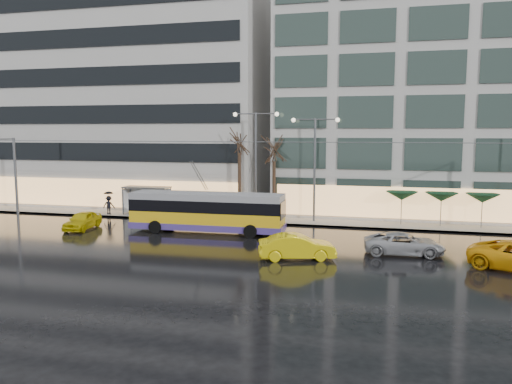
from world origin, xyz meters
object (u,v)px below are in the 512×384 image
(bus_shelter, at_px, (144,194))
(street_lamp_near, at_px, (256,150))
(trolleybus, at_px, (207,213))
(taxi_a, at_px, (82,220))

(bus_shelter, height_order, street_lamp_near, street_lamp_near)
(trolleybus, height_order, street_lamp_near, street_lamp_near)
(trolleybus, relative_size, taxi_a, 2.88)
(trolleybus, height_order, bus_shelter, trolleybus)
(trolleybus, xyz_separation_m, street_lamp_near, (2.31, 5.99, 4.53))
(bus_shelter, bearing_deg, street_lamp_near, 0.63)
(trolleybus, xyz_separation_m, bus_shelter, (-8.07, 5.87, 0.50))
(trolleybus, distance_m, bus_shelter, 9.99)
(bus_shelter, bearing_deg, taxi_a, -104.10)
(taxi_a, bearing_deg, bus_shelter, 70.29)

